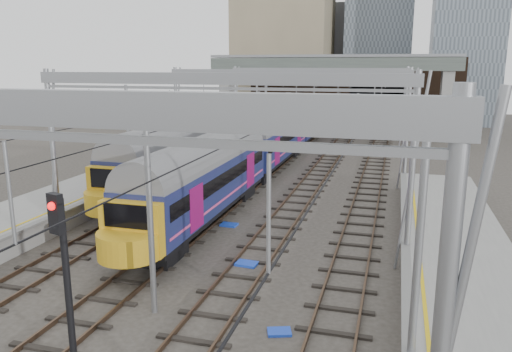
% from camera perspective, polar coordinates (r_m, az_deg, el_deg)
% --- Properties ---
extents(ground, '(160.00, 160.00, 0.00)m').
position_cam_1_polar(ground, '(16.31, -14.86, -17.95)').
color(ground, '#38332D').
rests_on(ground, ground).
extents(tracks, '(14.40, 80.00, 0.22)m').
position_cam_1_polar(tracks, '(29.13, 0.20, -3.63)').
color(tracks, '#4C3828').
rests_on(tracks, ground).
extents(overhead_line, '(16.80, 80.00, 8.00)m').
position_cam_1_polar(overhead_line, '(34.30, 3.17, 9.93)').
color(overhead_line, gray).
rests_on(overhead_line, ground).
extents(retaining_wall, '(28.00, 2.75, 9.00)m').
position_cam_1_polar(retaining_wall, '(64.28, 10.44, 9.01)').
color(retaining_wall, '#2F1F15').
rests_on(retaining_wall, ground).
extents(overbridge, '(28.00, 3.00, 9.25)m').
position_cam_1_polar(overbridge, '(58.43, 8.58, 11.62)').
color(overbridge, gray).
rests_on(overbridge, ground).
extents(city_skyline, '(37.50, 27.50, 60.00)m').
position_cam_1_polar(city_skyline, '(83.03, 13.09, 18.51)').
color(city_skyline, tan).
rests_on(city_skyline, ground).
extents(train_main, '(2.64, 61.00, 4.59)m').
position_cam_1_polar(train_main, '(47.73, 4.20, 5.64)').
color(train_main, black).
rests_on(train_main, ground).
extents(train_second, '(2.72, 62.99, 4.71)m').
position_cam_1_polar(train_second, '(54.58, 1.38, 6.61)').
color(train_second, black).
rests_on(train_second, ground).
extents(signal_near_centre, '(0.41, 0.48, 5.31)m').
position_cam_1_polar(signal_near_centre, '(12.98, -21.02, -10.32)').
color(signal_near_centre, black).
rests_on(signal_near_centre, ground).
extents(equip_cover_a, '(0.93, 0.70, 0.10)m').
position_cam_1_polar(equip_cover_a, '(21.14, -1.08, -9.99)').
color(equip_cover_a, blue).
rests_on(equip_cover_a, ground).
extents(equip_cover_b, '(0.88, 0.65, 0.10)m').
position_cam_1_polar(equip_cover_b, '(26.04, -3.11, -5.58)').
color(equip_cover_b, blue).
rests_on(equip_cover_b, ground).
extents(equip_cover_c, '(0.86, 0.73, 0.09)m').
position_cam_1_polar(equip_cover_c, '(16.29, 2.68, -17.37)').
color(equip_cover_c, blue).
rests_on(equip_cover_c, ground).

